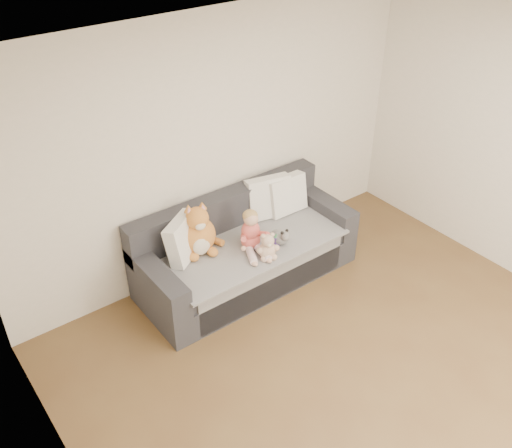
{
  "coord_description": "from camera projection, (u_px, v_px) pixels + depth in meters",
  "views": [
    {
      "loc": [
        -2.67,
        -1.66,
        3.73
      ],
      "look_at": [
        -0.01,
        1.87,
        0.75
      ],
      "focal_mm": 40.0,
      "sensor_mm": 36.0,
      "label": 1
    }
  ],
  "objects": [
    {
      "name": "sofa",
      "position": [
        245.0,
        252.0,
        5.71
      ],
      "size": [
        2.2,
        0.94,
        0.85
      ],
      "color": "#2C2C32",
      "rests_on": "ground"
    },
    {
      "name": "toddler",
      "position": [
        252.0,
        234.0,
        5.39
      ],
      "size": [
        0.29,
        0.43,
        0.42
      ],
      "rotation": [
        0.0,
        0.0,
        -0.29
      ],
      "color": "#E75157",
      "rests_on": "sofa"
    },
    {
      "name": "teddy_bear",
      "position": [
        268.0,
        248.0,
        5.3
      ],
      "size": [
        0.21,
        0.17,
        0.28
      ],
      "rotation": [
        0.0,
        0.0,
        -0.38
      ],
      "color": "tan",
      "rests_on": "sofa"
    },
    {
      "name": "plush_cat",
      "position": [
        198.0,
        233.0,
        5.34
      ],
      "size": [
        0.42,
        0.37,
        0.55
      ],
      "rotation": [
        0.0,
        0.0,
        -0.25
      ],
      "color": "#C06B2A",
      "rests_on": "sofa"
    },
    {
      "name": "room_shell",
      "position": [
        379.0,
        250.0,
        4.07
      ],
      "size": [
        5.0,
        5.0,
        5.0
      ],
      "color": "brown",
      "rests_on": "ground"
    },
    {
      "name": "cushion_right_front",
      "position": [
        287.0,
        195.0,
        5.93
      ],
      "size": [
        0.44,
        0.2,
        0.41
      ],
      "rotation": [
        0.0,
        0.0,
        -0.02
      ],
      "color": "white",
      "rests_on": "sofa"
    },
    {
      "name": "cushion_left",
      "position": [
        183.0,
        239.0,
        5.27
      ],
      "size": [
        0.48,
        0.4,
        0.42
      ],
      "rotation": [
        0.0,
        0.0,
        0.57
      ],
      "color": "white",
      "rests_on": "sofa"
    },
    {
      "name": "sippy_cup",
      "position": [
        276.0,
        239.0,
        5.5
      ],
      "size": [
        0.12,
        0.08,
        0.13
      ],
      "rotation": [
        0.0,
        0.0,
        -0.1
      ],
      "color": "#52338B",
      "rests_on": "sofa"
    },
    {
      "name": "cushion_right_back",
      "position": [
        269.0,
        197.0,
        5.86
      ],
      "size": [
        0.5,
        0.31,
        0.44
      ],
      "rotation": [
        0.0,
        0.0,
        -0.23
      ],
      "color": "white",
      "rests_on": "sofa"
    },
    {
      "name": "plush_cow",
      "position": [
        280.0,
        237.0,
        5.51
      ],
      "size": [
        0.15,
        0.23,
        0.19
      ],
      "rotation": [
        0.0,
        0.0,
        0.04
      ],
      "color": "white",
      "rests_on": "sofa"
    }
  ]
}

